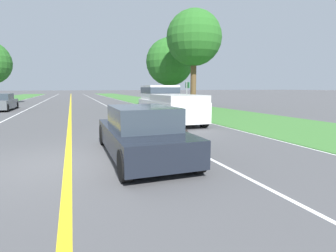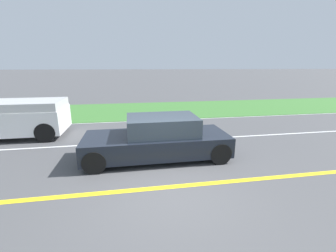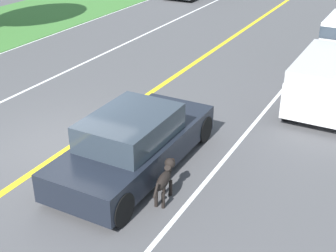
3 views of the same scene
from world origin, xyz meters
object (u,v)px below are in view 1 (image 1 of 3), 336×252
dog (190,141)px  street_sign (187,94)px  roadside_tree_right_near (194,38)px  roadside_tree_right_far (170,62)px  ego_car (141,133)px  pickup_truck (167,104)px  oncoming_car (1,103)px

dog → street_sign: size_ratio=0.50×
dog → roadside_tree_right_near: 15.37m
roadside_tree_right_near → roadside_tree_right_far: size_ratio=1.18×
street_sign → ego_car: bearing=-120.2°
roadside_tree_right_near → street_sign: roadside_tree_right_near is taller
pickup_truck → roadside_tree_right_near: 8.49m
dog → pickup_truck: (2.05, 7.36, 0.52)m
oncoming_car → dog: bearing=113.8°
dog → street_sign: street_sign is taller
pickup_truck → oncoming_car: bearing=131.9°
dog → roadside_tree_right_far: roadside_tree_right_far is taller
roadside_tree_right_near → roadside_tree_right_far: bearing=89.7°
oncoming_car → roadside_tree_right_far: 15.18m
ego_car → roadside_tree_right_near: size_ratio=0.57×
dog → pickup_truck: 7.65m
dog → street_sign: (4.69, 10.67, 0.97)m
dog → street_sign: bearing=57.0°
dog → roadside_tree_right_far: bearing=61.8°
pickup_truck → street_sign: 4.27m
roadside_tree_right_near → street_sign: size_ratio=3.44×
oncoming_car → roadside_tree_right_near: (14.68, -5.95, 5.01)m
pickup_truck → roadside_tree_right_far: roadside_tree_right_far is taller
roadside_tree_right_far → street_sign: size_ratio=2.92×
ego_car → street_sign: (5.82, 9.99, 0.81)m
dog → oncoming_car: (-8.38, 18.98, 0.17)m
pickup_truck → oncoming_car: pickup_truck is taller
oncoming_car → pickup_truck: bearing=131.9°
pickup_truck → roadside_tree_right_near: (4.26, 5.68, 4.66)m
pickup_truck → roadside_tree_right_near: roadside_tree_right_near is taller
roadside_tree_right_near → ego_car: bearing=-121.1°
oncoming_car → street_sign: 15.51m
pickup_truck → street_sign: (2.64, 3.32, 0.45)m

